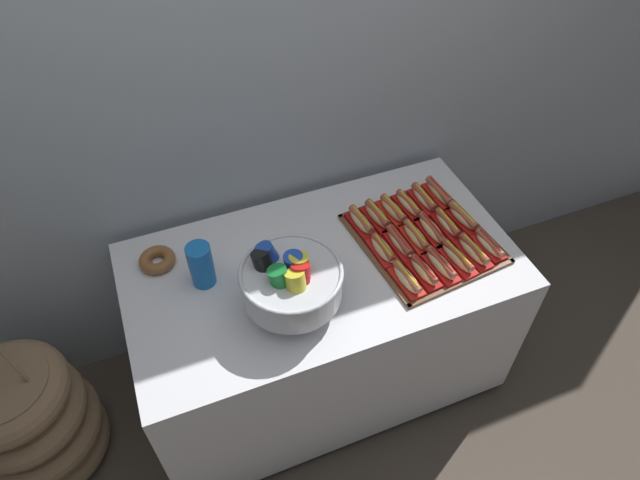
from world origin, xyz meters
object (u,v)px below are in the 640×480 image
(hot_dog_9, at_px, (432,230))
(hot_dog_12, at_px, (361,222))
(cup_stack, at_px, (201,265))
(donut, at_px, (157,260))
(hot_dog_0, at_px, (407,279))
(hot_dog_13, at_px, (377,216))
(hot_dog_2, at_px, (441,265))
(hot_dog_11, at_px, (463,218))
(punch_bowl, at_px, (291,281))
(hot_dog_6, at_px, (383,250))
(hot_dog_8, at_px, (416,237))
(hot_dog_17, at_px, (439,193))
(hot_dog_4, at_px, (473,251))
(hot_dog_3, at_px, (457,258))
(hot_dog_16, at_px, (424,199))
(floor_vase, at_px, (31,420))
(buffet_table, at_px, (322,320))
(hot_dog_15, at_px, (408,205))
(hot_dog_7, at_px, (399,243))
(hot_dog_14, at_px, (393,210))
(hot_dog_1, at_px, (424,272))
(hot_dog_10, at_px, (447,224))
(serving_tray, at_px, (423,239))
(hot_dog_5, at_px, (489,245))

(hot_dog_9, bearing_deg, hot_dog_12, 149.24)
(cup_stack, xyz_separation_m, donut, (-0.14, 0.15, -0.07))
(hot_dog_0, bearing_deg, hot_dog_9, 41.75)
(hot_dog_13, bearing_deg, hot_dog_12, -174.51)
(hot_dog_13, bearing_deg, hot_dog_2, -71.70)
(hot_dog_0, xyz_separation_m, donut, (-0.82, 0.44, -0.01))
(hot_dog_12, bearing_deg, cup_stack, -176.74)
(hot_dog_11, bearing_deg, punch_bowl, -170.27)
(hot_dog_2, relative_size, hot_dog_12, 1.06)
(hot_dog_0, xyz_separation_m, hot_dog_6, (-0.02, 0.16, -0.00))
(hot_dog_8, bearing_deg, hot_dog_12, 137.77)
(hot_dog_17, relative_size, cup_stack, 1.02)
(hot_dog_6, height_order, cup_stack, cup_stack)
(hot_dog_4, distance_m, hot_dog_9, 0.18)
(hot_dog_3, relative_size, hot_dog_9, 1.05)
(hot_dog_3, distance_m, hot_dog_16, 0.34)
(floor_vase, distance_m, hot_dog_17, 1.88)
(floor_vase, bearing_deg, buffet_table, -2.84)
(buffet_table, height_order, hot_dog_3, hot_dog_3)
(hot_dog_12, bearing_deg, hot_dog_6, -84.51)
(hot_dog_16, xyz_separation_m, hot_dog_17, (0.07, 0.01, 0.00))
(hot_dog_8, xyz_separation_m, hot_dog_12, (-0.17, 0.15, 0.00))
(hot_dog_15, bearing_deg, buffet_table, -162.19)
(hot_dog_3, distance_m, hot_dog_8, 0.18)
(punch_bowl, bearing_deg, hot_dog_11, 9.73)
(hot_dog_2, bearing_deg, floor_vase, 170.98)
(hot_dog_4, relative_size, hot_dog_11, 1.03)
(hot_dog_7, bearing_deg, hot_dog_2, -60.06)
(hot_dog_14, distance_m, donut, 0.95)
(floor_vase, xyz_separation_m, hot_dog_16, (1.73, 0.09, 0.53))
(hot_dog_1, bearing_deg, hot_dog_15, 71.05)
(hot_dog_3, bearing_deg, hot_dog_6, 149.24)
(hot_dog_9, xyz_separation_m, hot_dog_11, (0.15, 0.01, 0.00))
(hot_dog_17, height_order, cup_stack, cup_stack)
(hot_dog_9, bearing_deg, donut, 166.18)
(hot_dog_10, height_order, donut, hot_dog_10)
(floor_vase, relative_size, donut, 8.18)
(buffet_table, xyz_separation_m, hot_dog_14, (0.36, 0.13, 0.40))
(hot_dog_7, height_order, hot_dog_15, hot_dog_7)
(hot_dog_4, height_order, punch_bowl, punch_bowl)
(serving_tray, bearing_deg, hot_dog_9, 5.49)
(hot_dog_9, distance_m, hot_dog_13, 0.22)
(hot_dog_14, bearing_deg, hot_dog_1, -97.31)
(floor_vase, distance_m, hot_dog_7, 1.61)
(hot_dog_6, bearing_deg, floor_vase, 175.82)
(hot_dog_6, relative_size, hot_dog_11, 0.93)
(hot_dog_11, bearing_deg, donut, 168.54)
(hot_dog_3, xyz_separation_m, hot_dog_5, (0.15, 0.01, -0.00))
(hot_dog_2, xyz_separation_m, hot_dog_16, (0.12, 0.34, -0.00))
(hot_dog_8, distance_m, hot_dog_16, 0.22)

